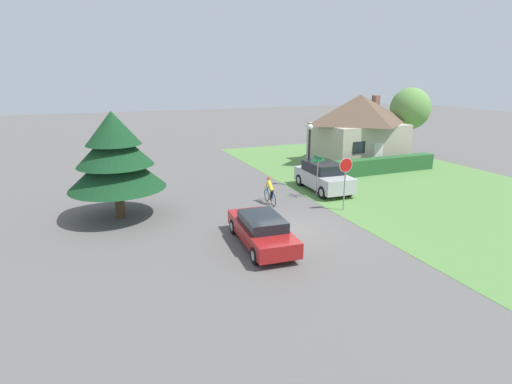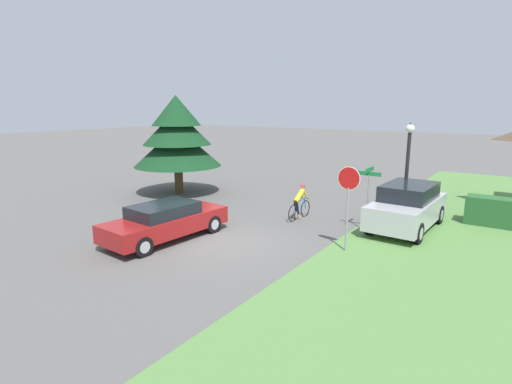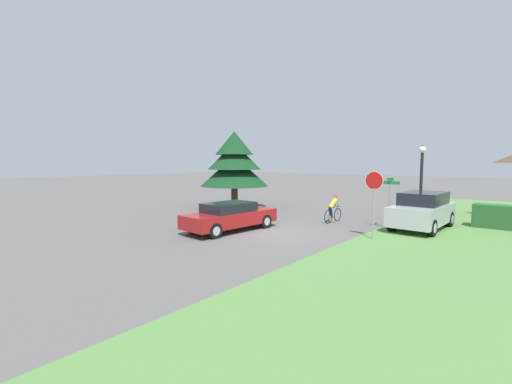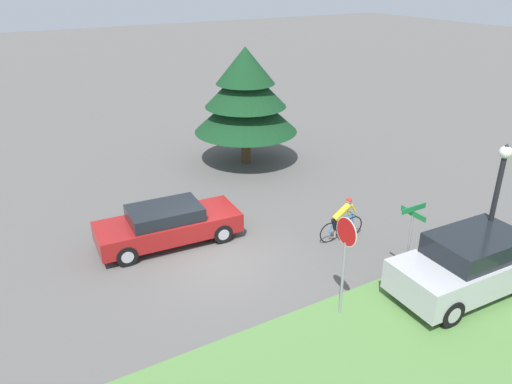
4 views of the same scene
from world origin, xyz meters
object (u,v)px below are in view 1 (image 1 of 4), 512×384
cyclist (270,191)px  stop_sign (345,173)px  street_lamp (309,146)px  street_name_sign (318,169)px  sedan_left_lane (262,230)px  deciduous_tree_right (410,109)px  parked_suv_right (323,177)px  conifer_tall_near (115,156)px  cottage_house (359,128)px

cyclist → stop_sign: stop_sign is taller
street_lamp → street_name_sign: (-0.78, -2.43, -0.93)m
sedan_left_lane → street_lamp: (6.53, 7.59, 2.00)m
deciduous_tree_right → street_lamp: bearing=-156.9°
parked_suv_right → street_name_sign: (-1.20, -1.23, 0.87)m
cyclist → parked_suv_right: parked_suv_right is taller
stop_sign → street_lamp: (0.61, 4.99, 0.62)m
stop_sign → deciduous_tree_right: size_ratio=0.48×
cyclist → stop_sign: 4.34m
deciduous_tree_right → street_name_sign: bearing=-150.0°
cyclist → deciduous_tree_right: bearing=-62.0°
street_lamp → conifer_tall_near: conifer_tall_near is taller
conifer_tall_near → deciduous_tree_right: 26.07m
cottage_house → conifer_tall_near: bearing=-162.3°
stop_sign → street_lamp: 5.06m
parked_suv_right → deciduous_tree_right: deciduous_tree_right is taller
sedan_left_lane → cyclist: 5.88m
sedan_left_lane → street_lamp: size_ratio=1.17×
stop_sign → deciduous_tree_right: deciduous_tree_right is taller
cyclist → street_name_sign: size_ratio=0.70×
sedan_left_lane → cyclist: size_ratio=2.76×
cyclist → street_name_sign: 3.20m
sedan_left_lane → street_lamp: bearing=-36.7°
street_lamp → cyclist: bearing=-148.0°
parked_suv_right → street_name_sign: bearing=138.1°
sedan_left_lane → deciduous_tree_right: (19.68, 13.20, 3.54)m
cottage_house → street_name_sign: (-8.43, -7.77, -1.13)m
sedan_left_lane → stop_sign: size_ratio=1.68×
parked_suv_right → stop_sign: bearing=167.3°
cyclist → conifer_tall_near: (-8.08, 0.78, 2.50)m
street_name_sign → stop_sign: bearing=-86.1°
parked_suv_right → conifer_tall_near: size_ratio=0.86×
sedan_left_lane → conifer_tall_near: 8.43m
cottage_house → conifer_tall_near: cottage_house is taller
stop_sign → parked_suv_right: bearing=-104.3°
stop_sign → street_name_sign: 2.58m
cyclist → street_name_sign: (3.02, -0.05, 1.05)m
parked_suv_right → conifer_tall_near: bearing=94.2°
stop_sign → conifer_tall_near: bearing=-15.9°
sedan_left_lane → street_lamp: street_lamp is taller
street_name_sign → conifer_tall_near: bearing=175.7°
stop_sign → cottage_house: bearing=-127.8°
cyclist → stop_sign: size_ratio=0.61×
cyclist → street_lamp: (3.80, 2.38, 1.98)m
cottage_house → sedan_left_lane: cottage_house is taller
conifer_tall_near → stop_sign: bearing=-16.7°
street_lamp → deciduous_tree_right: 14.38m
cottage_house → cyclist: size_ratio=4.23×
cyclist → conifer_tall_near: 8.50m
deciduous_tree_right → cyclist: bearing=-154.8°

